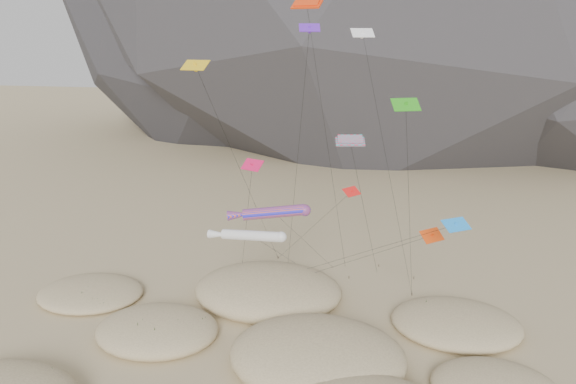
% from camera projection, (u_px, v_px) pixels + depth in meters
% --- Properties ---
extents(dunes, '(50.13, 38.76, 4.18)m').
position_uv_depth(dunes, '(248.00, 352.00, 47.52)').
color(dunes, '#CCB789').
rests_on(dunes, ground).
extents(dune_grass, '(41.86, 28.33, 1.49)m').
position_uv_depth(dune_grass, '(256.00, 356.00, 46.81)').
color(dune_grass, black).
rests_on(dune_grass, ground).
extents(kite_stakes, '(19.56, 7.21, 0.30)m').
position_uv_depth(kite_stakes, '(330.00, 275.00, 64.56)').
color(kite_stakes, '#3F2D1E').
rests_on(kite_stakes, ground).
extents(rainbow_tube_kite, '(8.17, 15.19, 11.82)m').
position_uv_depth(rainbow_tube_kite, '(271.00, 213.00, 51.54)').
color(rainbow_tube_kite, '#EB5918').
rests_on(rainbow_tube_kite, ground).
extents(white_tube_kite, '(7.59, 17.18, 10.14)m').
position_uv_depth(white_tube_kite, '(248.00, 236.00, 50.17)').
color(white_tube_kite, silver).
rests_on(white_tube_kite, ground).
extents(orange_parafoil, '(4.75, 10.09, 30.03)m').
position_uv_depth(orange_parafoil, '(307.00, 7.00, 51.56)').
color(orange_parafoil, red).
rests_on(orange_parafoil, ground).
extents(multi_parafoil, '(3.54, 14.23, 18.34)m').
position_uv_depth(multi_parafoil, '(351.00, 142.00, 48.79)').
color(multi_parafoil, '#FD1A3F').
rests_on(multi_parafoil, ground).
extents(delta_kites, '(24.37, 22.54, 27.52)m').
position_uv_depth(delta_kites, '(343.00, 137.00, 47.47)').
color(delta_kites, '#D9144E').
rests_on(delta_kites, ground).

